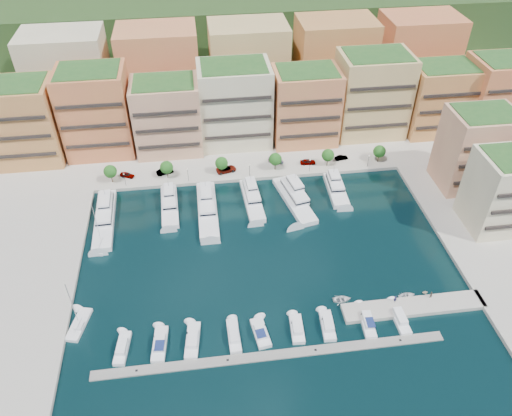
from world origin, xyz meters
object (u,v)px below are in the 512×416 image
Objects in this scene: tree_5 at (379,151)px; cruiser_5 at (297,329)px; yacht_2 at (207,207)px; cruiser_0 at (122,348)px; cruiser_4 at (261,333)px; sailboat_2 at (102,244)px; yacht_1 at (170,204)px; cruiser_6 at (328,326)px; lamppost_4 at (369,159)px; cruiser_2 at (193,341)px; tree_1 at (167,167)px; tree_4 at (328,155)px; cruiser_1 at (160,344)px; tree_2 at (222,163)px; yacht_0 at (105,216)px; lamppost_1 at (188,173)px; cruiser_8 at (399,318)px; tree_3 at (275,159)px; tender_0 at (342,299)px; cruiser_7 at (367,321)px; tender_2 at (407,296)px; car_1 at (165,171)px; person_0 at (395,299)px; lamppost_2 at (250,168)px; lamppost_3 at (310,164)px; yacht_5 at (336,188)px; car_4 at (308,162)px; yacht_4 at (294,198)px; car_0 at (127,175)px; lamppost_0 at (124,178)px; car_2 at (226,169)px; car_3 at (276,161)px; yacht_3 at (252,198)px; cruiser_3 at (234,336)px; tender_3 at (425,292)px; sailboat_0 at (79,325)px; car_5 at (341,158)px.

cruiser_5 is (-36.79, -58.08, -4.20)m from tree_5.
cruiser_0 is at bearing -114.82° from yacht_2.
sailboat_2 is at bearing 137.92° from cruiser_4.
cruiser_6 is at bearing -53.72° from yacht_1.
cruiser_2 is at bearing -134.48° from lamppost_4.
tree_4 is (48.00, 0.00, 0.00)m from tree_1.
lamppost_4 is 83.13m from cruiser_1.
tree_2 is 59.30m from cruiser_5.
yacht_0 is at bearing 130.29° from cruiser_4.
sailboat_2 is at bearing -134.18° from lamppost_1.
tree_3 is at bearing 106.92° from cruiser_8.
tree_4 is at bearing -9.56° from tender_0.
cruiser_8 is (7.21, 0.02, -0.02)m from cruiser_7.
car_1 is (-54.54, 54.54, 1.41)m from tender_2.
lamppost_4 is at bearing -14.67° from tender_2.
yacht_1 is 9.25× the size of person_0.
lamppost_2 and lamppost_3 have the same top height.
tree_1 and tree_5 have the same top height.
cruiser_6 is (14.38, 0.01, -0.02)m from cruiser_4.
yacht_5 is 1.96× the size of cruiser_6.
cruiser_7 is (18.46, -55.82, -3.26)m from lamppost_2.
yacht_0 is (-64.65, -15.51, -3.53)m from tree_4.
lamppost_3 is at bearing 177.21° from car_4.
car_1 is at bearing 155.08° from yacht_4.
lamppost_3 is at bearing 21.64° from sailboat_2.
lamppost_3 reaches higher than car_0.
car_1 is at bearing 37.51° from tender_2.
lamppost_0 is 0.70× the size of car_2.
tree_2 reaches higher than lamppost_1.
lamppost_4 is at bearing -99.86° from car_4.
car_4 reaches higher than tender_2.
lamppost_0 is 82.62m from tender_2.
yacht_3 is at bearing 169.55° from car_3.
tree_1 is 48.00m from tree_4.
tender_3 is (44.42, 6.32, -0.17)m from cruiser_3.
sailboat_0 is at bearing 133.40° from car_4.
lamppost_3 is 75.72m from cruiser_0.
lamppost_2 is 18.92m from car_4.
lamppost_0 reaches higher than person_0.
lamppost_2 is at bearing 59.32° from cruiser_0.
cruiser_0 reaches higher than tender_3.
car_1 is (11.16, 4.55, -2.01)m from lamppost_0.
tree_1 is 1.34× the size of car_0.
cruiser_0 is at bearing -113.37° from tree_2.
car_1 is at bearing 37.09° from tender_0.
yacht_2 is 29.20m from sailboat_2.
yacht_4 is 2.40× the size of cruiser_2.
car_4 is at bearing 175.61° from tree_5.
car_5 is at bearing 16.15° from yacht_1.
cruiser_7 is at bearing -67.04° from yacht_3.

